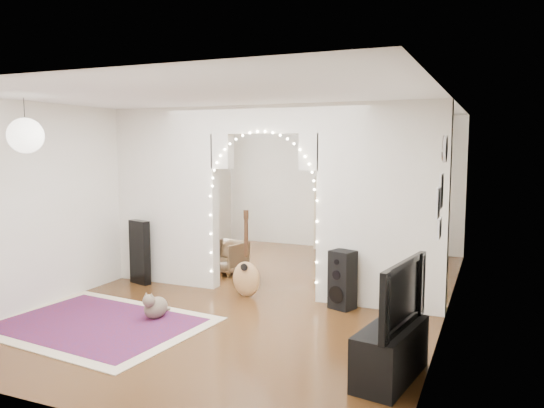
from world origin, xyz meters
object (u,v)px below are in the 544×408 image
at_px(media_console, 391,353).
at_px(dining_chair_right, 350,273).
at_px(acoustic_guitar, 246,265).
at_px(dining_chair_left, 226,257).
at_px(dining_table, 356,223).
at_px(floor_speaker, 342,280).
at_px(bookcase, 351,214).

xyz_separation_m(media_console, dining_chair_right, (-1.08, 2.66, 0.03)).
relative_size(acoustic_guitar, dining_chair_left, 1.78).
bearing_deg(acoustic_guitar, dining_table, 82.45).
distance_m(floor_speaker, media_console, 2.12).
relative_size(floor_speaker, dining_table, 0.59).
relative_size(media_console, dining_table, 0.77).
bearing_deg(bookcase, dining_chair_right, -64.59).
height_order(acoustic_guitar, dining_table, acoustic_guitar).
distance_m(media_console, dining_chair_left, 4.51).
distance_m(bookcase, dining_chair_left, 3.02).
bearing_deg(acoustic_guitar, media_console, -31.75).
bearing_deg(dining_chair_right, dining_table, 103.26).
height_order(acoustic_guitar, media_console, acoustic_guitar).
bearing_deg(bookcase, dining_table, -56.99).
distance_m(floor_speaker, bookcase, 3.87).
distance_m(floor_speaker, dining_table, 3.21).
height_order(floor_speaker, dining_chair_left, floor_speaker).
distance_m(acoustic_guitar, dining_table, 3.23).
bearing_deg(media_console, dining_chair_left, 147.19).
xyz_separation_m(dining_chair_left, dining_chair_right, (2.24, -0.39, 0.02)).
height_order(media_console, bookcase, bookcase).
height_order(media_console, dining_chair_right, dining_chair_right).
bearing_deg(acoustic_guitar, dining_chair_left, 135.46).
relative_size(acoustic_guitar, media_console, 1.05).
height_order(floor_speaker, dining_table, floor_speaker).
relative_size(floor_speaker, bookcase, 0.51).
height_order(dining_chair_left, dining_chair_right, dining_chair_right).
bearing_deg(floor_speaker, dining_chair_right, 118.23).
distance_m(floor_speaker, dining_chair_left, 2.62).
xyz_separation_m(bookcase, dining_table, (0.25, -0.62, -0.07)).
bearing_deg(dining_chair_left, acoustic_guitar, -39.54).
relative_size(bookcase, dining_table, 1.16).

